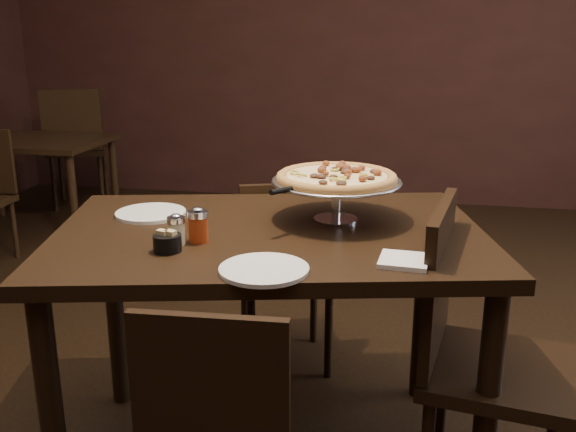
# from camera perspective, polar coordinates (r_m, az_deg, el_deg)

# --- Properties ---
(room) EXTENTS (6.04, 7.04, 2.84)m
(room) POSITION_cam_1_polar(r_m,az_deg,el_deg) (2.03, -1.11, 15.03)
(room) COLOR black
(room) RESTS_ON ground
(dining_table) EXTENTS (1.51, 1.17, 0.84)m
(dining_table) POSITION_cam_1_polar(r_m,az_deg,el_deg) (2.06, -1.63, -4.10)
(dining_table) COLOR black
(dining_table) RESTS_ON ground
(background_table) EXTENTS (1.10, 0.74, 0.69)m
(background_table) POSITION_cam_1_polar(r_m,az_deg,el_deg) (4.98, -22.10, 5.36)
(background_table) COLOR black
(background_table) RESTS_ON ground
(pizza_stand) EXTENTS (0.42, 0.42, 0.18)m
(pizza_stand) POSITION_cam_1_polar(r_m,az_deg,el_deg) (2.09, 4.33, 3.37)
(pizza_stand) COLOR silver
(pizza_stand) RESTS_ON dining_table
(parmesan_shaker) EXTENTS (0.05, 0.05, 0.09)m
(parmesan_shaker) POSITION_cam_1_polar(r_m,az_deg,el_deg) (1.90, -9.88, -1.22)
(parmesan_shaker) COLOR #FAEEC3
(parmesan_shaker) RESTS_ON dining_table
(pepper_flake_shaker) EXTENTS (0.06, 0.06, 0.11)m
(pepper_flake_shaker) POSITION_cam_1_polar(r_m,az_deg,el_deg) (1.91, -7.98, -0.84)
(pepper_flake_shaker) COLOR #98270D
(pepper_flake_shaker) RESTS_ON dining_table
(packet_caddy) EXTENTS (0.08, 0.08, 0.06)m
(packet_caddy) POSITION_cam_1_polar(r_m,az_deg,el_deg) (1.85, -10.69, -2.31)
(packet_caddy) COLOR black
(packet_caddy) RESTS_ON dining_table
(napkin_stack) EXTENTS (0.14, 0.14, 0.01)m
(napkin_stack) POSITION_cam_1_polar(r_m,az_deg,el_deg) (1.76, 10.25, -3.93)
(napkin_stack) COLOR white
(napkin_stack) RESTS_ON dining_table
(plate_left) EXTENTS (0.24, 0.24, 0.01)m
(plate_left) POSITION_cam_1_polar(r_m,az_deg,el_deg) (2.23, -12.10, 0.25)
(plate_left) COLOR white
(plate_left) RESTS_ON dining_table
(plate_near) EXTENTS (0.24, 0.24, 0.01)m
(plate_near) POSITION_cam_1_polar(r_m,az_deg,el_deg) (1.68, -2.15, -4.78)
(plate_near) COLOR white
(plate_near) RESTS_ON dining_table
(serving_spatula) EXTENTS (0.14, 0.14, 0.02)m
(serving_spatula) POSITION_cam_1_polar(r_m,az_deg,el_deg) (1.94, -0.31, 2.26)
(serving_spatula) COLOR silver
(serving_spatula) RESTS_ON pizza_stand
(chair_far) EXTENTS (0.52, 0.52, 0.87)m
(chair_far) POSITION_cam_1_polar(r_m,az_deg,el_deg) (2.72, -0.09, -4.64)
(chair_far) COLOR black
(chair_far) RESTS_ON ground
(chair_side) EXTENTS (0.51, 0.51, 0.96)m
(chair_side) POSITION_cam_1_polar(r_m,az_deg,el_deg) (2.05, 16.38, -11.20)
(chair_side) COLOR black
(chair_side) RESTS_ON ground
(bg_chair_far) EXTENTS (0.59, 0.59, 0.99)m
(bg_chair_far) POSITION_cam_1_polar(r_m,az_deg,el_deg) (5.57, -18.32, 6.16)
(bg_chair_far) COLOR black
(bg_chair_far) RESTS_ON ground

